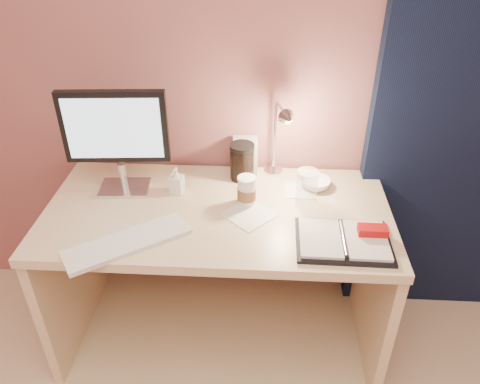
# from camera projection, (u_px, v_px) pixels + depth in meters

# --- Properties ---
(room) EXTENTS (3.50, 3.50, 3.50)m
(room) POSITION_uv_depth(u_px,v_px,m) (457.00, 91.00, 1.88)
(room) COLOR #C6B28E
(room) RESTS_ON ground
(desk) EXTENTS (1.40, 0.70, 0.73)m
(desk) POSITION_uv_depth(u_px,v_px,m) (220.00, 241.00, 2.08)
(desk) COLOR beige
(desk) RESTS_ON ground
(monitor) EXTENTS (0.42, 0.16, 0.45)m
(monitor) POSITION_uv_depth(u_px,v_px,m) (116.00, 133.00, 1.87)
(monitor) COLOR silver
(monitor) RESTS_ON desk
(keyboard) EXTENTS (0.45, 0.38, 0.02)m
(keyboard) POSITION_uv_depth(u_px,v_px,m) (128.00, 242.00, 1.70)
(keyboard) COLOR white
(keyboard) RESTS_ON desk
(planner) EXTENTS (0.35, 0.26, 0.05)m
(planner) POSITION_uv_depth(u_px,v_px,m) (346.00, 240.00, 1.71)
(planner) COLOR black
(planner) RESTS_ON desk
(paper_a) EXTENTS (0.24, 0.24, 0.00)m
(paper_a) POSITION_uv_depth(u_px,v_px,m) (249.00, 215.00, 1.86)
(paper_a) COLOR silver
(paper_a) RESTS_ON desk
(paper_b) EXTENTS (0.13, 0.13, 0.00)m
(paper_b) POSITION_uv_depth(u_px,v_px,m) (301.00, 190.00, 2.01)
(paper_b) COLOR silver
(paper_b) RESTS_ON desk
(coffee_cup) EXTENTS (0.08, 0.08, 0.12)m
(coffee_cup) POSITION_uv_depth(u_px,v_px,m) (247.00, 191.00, 1.90)
(coffee_cup) COLOR silver
(coffee_cup) RESTS_ON desk
(clear_cup) EXTENTS (0.09, 0.09, 0.15)m
(clear_cup) POSITION_uv_depth(u_px,v_px,m) (307.00, 188.00, 1.89)
(clear_cup) COLOR white
(clear_cup) RESTS_ON desk
(bowl) EXTENTS (0.14, 0.14, 0.04)m
(bowl) POSITION_uv_depth(u_px,v_px,m) (315.00, 184.00, 2.02)
(bowl) COLOR white
(bowl) RESTS_ON desk
(lotion_bottle) EXTENTS (0.06, 0.06, 0.12)m
(lotion_bottle) POSITION_uv_depth(u_px,v_px,m) (177.00, 180.00, 1.97)
(lotion_bottle) COLOR silver
(lotion_bottle) RESTS_ON desk
(dark_jar) EXTENTS (0.11, 0.11, 0.15)m
(dark_jar) POSITION_uv_depth(u_px,v_px,m) (242.00, 163.00, 2.06)
(dark_jar) COLOR black
(dark_jar) RESTS_ON desk
(product_box) EXTENTS (0.11, 0.09, 0.16)m
(product_box) POSITION_uv_depth(u_px,v_px,m) (245.00, 156.00, 2.10)
(product_box) COLOR #B7B8B3
(product_box) RESTS_ON desk
(desk_lamp) EXTENTS (0.13, 0.22, 0.36)m
(desk_lamp) POSITION_uv_depth(u_px,v_px,m) (268.00, 136.00, 1.94)
(desk_lamp) COLOR silver
(desk_lamp) RESTS_ON desk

